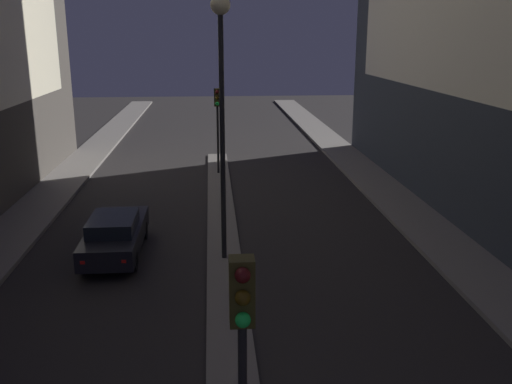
% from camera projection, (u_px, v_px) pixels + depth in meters
% --- Properties ---
extents(median_strip, '(1.12, 30.57, 0.10)m').
position_uv_depth(median_strip, '(223.00, 243.00, 20.12)').
color(median_strip, '#66605B').
rests_on(median_strip, ground).
extents(traffic_light_near, '(0.32, 0.42, 4.40)m').
position_uv_depth(traffic_light_near, '(242.00, 343.00, 7.30)').
color(traffic_light_near, black).
rests_on(traffic_light_near, median_strip).
extents(traffic_light_mid, '(0.32, 0.42, 4.40)m').
position_uv_depth(traffic_light_mid, '(217.00, 111.00, 29.17)').
color(traffic_light_mid, black).
rests_on(traffic_light_mid, median_strip).
extents(street_lamp, '(0.59, 0.59, 8.18)m').
position_uv_depth(street_lamp, '(221.00, 74.00, 17.09)').
color(street_lamp, black).
rests_on(street_lamp, median_strip).
extents(car_left_lane, '(1.71, 4.68, 1.44)m').
position_uv_depth(car_left_lane, '(115.00, 234.00, 18.93)').
color(car_left_lane, black).
rests_on(car_left_lane, ground).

